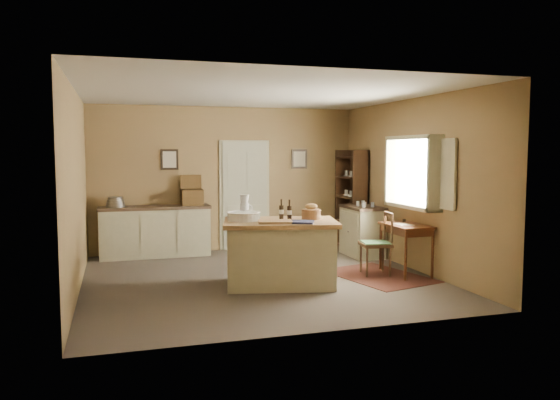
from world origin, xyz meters
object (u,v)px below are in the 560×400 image
(writing_desk, at_px, (406,231))
(desk_chair, at_px, (375,244))
(right_cabinet, at_px, (362,231))
(shelving_unit, at_px, (353,200))
(work_island, at_px, (280,251))
(sideboard, at_px, (156,230))

(writing_desk, relative_size, desk_chair, 0.92)
(desk_chair, relative_size, right_cabinet, 0.94)
(shelving_unit, bearing_deg, desk_chair, -105.74)
(writing_desk, height_order, shelving_unit, shelving_unit)
(desk_chair, xyz_separation_m, shelving_unit, (0.61, 2.17, 0.48))
(work_island, relative_size, writing_desk, 2.04)
(right_cabinet, xyz_separation_m, shelving_unit, (0.15, 0.73, 0.49))
(work_island, xyz_separation_m, sideboard, (-1.51, 2.64, -0.00))
(desk_chair, bearing_deg, work_island, -163.25)
(right_cabinet, distance_m, shelving_unit, 0.89)
(sideboard, height_order, desk_chair, sideboard)
(work_island, xyz_separation_m, desk_chair, (1.57, 0.18, -0.02))
(right_cabinet, bearing_deg, work_island, -141.36)
(work_island, bearing_deg, right_cabinet, 51.46)
(writing_desk, height_order, desk_chair, desk_chair)
(work_island, bearing_deg, writing_desk, 15.34)
(writing_desk, relative_size, shelving_unit, 0.45)
(writing_desk, xyz_separation_m, right_cabinet, (-0.00, 1.53, -0.21))
(writing_desk, bearing_deg, shelving_unit, 86.20)
(sideboard, relative_size, desk_chair, 2.08)
(work_island, distance_m, shelving_unit, 3.24)
(sideboard, relative_size, writing_desk, 2.27)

